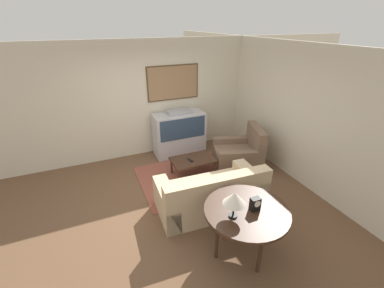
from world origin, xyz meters
name	(u,v)px	position (x,y,z in m)	size (l,w,h in m)	color
ground_plane	(174,200)	(0.00, 0.00, 0.00)	(12.00, 12.00, 0.00)	brown
wall_back	(142,100)	(0.02, 2.13, 1.36)	(12.00, 0.10, 2.70)	beige
wall_right	(295,113)	(2.63, 0.00, 1.35)	(0.06, 12.00, 2.70)	beige
area_rug	(191,177)	(0.60, 0.59, 0.01)	(2.15, 1.70, 0.01)	brown
tv	(179,133)	(0.78, 1.75, 0.53)	(1.23, 0.55, 1.13)	#B7B7BC
couch	(211,195)	(0.53, -0.48, 0.30)	(1.87, 1.00, 0.84)	#CCB289
armchair	(239,155)	(1.80, 0.60, 0.29)	(1.22, 1.16, 0.95)	brown
coffee_table	(193,161)	(0.67, 0.66, 0.35)	(0.90, 0.57, 0.39)	#3D2619
console_table	(246,213)	(0.52, -1.51, 0.70)	(1.15, 1.15, 0.77)	#3D2619
table_lamp	(234,198)	(0.28, -1.54, 1.05)	(0.29, 0.29, 0.38)	black
mantel_clock	(255,204)	(0.61, -1.54, 0.86)	(0.13, 0.10, 0.19)	black
remote	(190,160)	(0.59, 0.62, 0.40)	(0.08, 0.17, 0.02)	black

